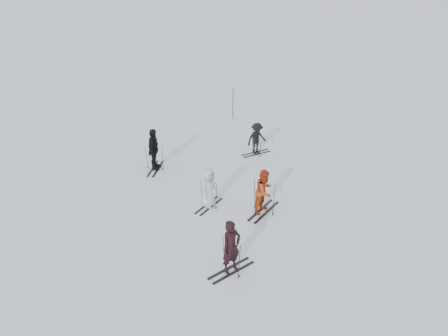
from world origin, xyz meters
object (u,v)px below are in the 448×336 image
at_px(skier_near_dark, 231,248).
at_px(skier_uphill_far, 257,139).
at_px(skier_grey, 209,188).
at_px(skier_red, 264,192).
at_px(skier_uphill_left, 154,150).
at_px(piste_marker, 233,103).

bearing_deg(skier_near_dark, skier_uphill_far, 42.60).
bearing_deg(skier_grey, skier_red, -66.85).
bearing_deg(skier_uphill_far, skier_grey, -143.32).
relative_size(skier_near_dark, skier_grey, 1.14).
bearing_deg(skier_uphill_left, skier_red, -117.24).
relative_size(skier_red, skier_uphill_far, 1.14).
relative_size(skier_uphill_left, piste_marker, 1.02).
height_order(skier_near_dark, piste_marker, piste_marker).
height_order(skier_near_dark, skier_red, skier_near_dark).
height_order(skier_grey, skier_uphill_far, skier_grey).
relative_size(skier_near_dark, piste_marker, 0.97).
bearing_deg(skier_uphill_far, piste_marker, 74.36).
relative_size(skier_grey, skier_uphill_left, 0.83).
height_order(skier_red, skier_grey, skier_red).
bearing_deg(skier_uphill_left, skier_near_dark, -144.34).
bearing_deg(skier_red, skier_uphill_far, 34.04).
bearing_deg(skier_red, skier_uphill_left, 87.85).
distance_m(skier_red, piste_marker, 9.73).
bearing_deg(skier_uphill_far, skier_uphill_left, 170.27).
bearing_deg(skier_near_dark, skier_red, 30.59).
bearing_deg(piste_marker, skier_grey, -67.68).
relative_size(skier_red, piste_marker, 0.94).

